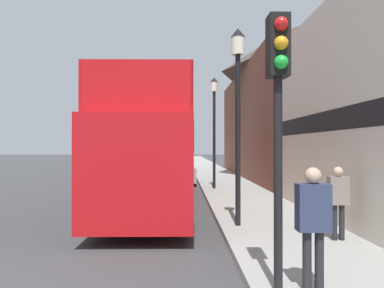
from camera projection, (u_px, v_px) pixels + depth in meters
ground_plane at (114, 178)px, 24.83m from camera, size 144.00×144.00×0.00m
sidewalk at (223, 181)px, 22.02m from camera, size 2.94×108.00×0.14m
brick_terrace_rear at (284, 104)px, 25.12m from camera, size 6.00×18.06×9.90m
tour_bus at (157, 155)px, 13.42m from camera, size 2.67×11.49×4.00m
parked_car_ahead_of_bus at (178, 171)px, 21.23m from camera, size 1.95×3.96×1.49m
pedestrian_nearest at (313, 216)px, 5.13m from camera, size 0.44×0.24×1.69m
pedestrian_second at (338, 196)px, 7.91m from camera, size 0.41×0.22×1.55m
traffic_signal at (278, 89)px, 5.10m from camera, size 0.28×0.42×3.78m
lamp_post_nearest at (238, 90)px, 9.41m from camera, size 0.35×0.35×4.96m
lamp_post_second at (214, 113)px, 17.64m from camera, size 0.35×0.35×5.24m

